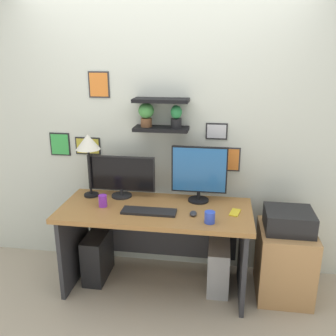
{
  "coord_description": "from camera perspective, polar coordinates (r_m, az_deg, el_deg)",
  "views": [
    {
      "loc": [
        0.52,
        -2.72,
        1.98
      ],
      "look_at": [
        0.1,
        0.05,
        1.09
      ],
      "focal_mm": 38.91,
      "sensor_mm": 36.0,
      "label": 1
    }
  ],
  "objects": [
    {
      "name": "ground_plane",
      "position": [
        3.4,
        -1.88,
        -17.92
      ],
      "size": [
        8.0,
        8.0,
        0.0
      ],
      "primitive_type": "plane",
      "color": "tan"
    },
    {
      "name": "back_wall_assembly",
      "position": [
        3.26,
        -0.77,
        6.55
      ],
      "size": [
        4.4,
        0.24,
        2.7
      ],
      "color": "silver",
      "rests_on": "ground"
    },
    {
      "name": "desk",
      "position": [
        3.17,
        -1.8,
        -9.4
      ],
      "size": [
        1.59,
        0.68,
        0.75
      ],
      "color": "#9E6B38",
      "rests_on": "ground"
    },
    {
      "name": "monitor_left",
      "position": [
        3.23,
        -7.34,
        -1.19
      ],
      "size": [
        0.6,
        0.18,
        0.37
      ],
      "color": "black",
      "rests_on": "desk"
    },
    {
      "name": "monitor_right",
      "position": [
        3.1,
        4.91,
        -0.74
      ],
      "size": [
        0.47,
        0.18,
        0.48
      ],
      "color": "black",
      "rests_on": "desk"
    },
    {
      "name": "keyboard",
      "position": [
        2.95,
        -3.01,
        -6.81
      ],
      "size": [
        0.44,
        0.14,
        0.02
      ],
      "primitive_type": "cube",
      "color": "black",
      "rests_on": "desk"
    },
    {
      "name": "computer_mouse",
      "position": [
        2.9,
        3.98,
        -7.11
      ],
      "size": [
        0.06,
        0.09,
        0.03
      ],
      "primitive_type": "ellipsoid",
      "color": "#2D2D33",
      "rests_on": "desk"
    },
    {
      "name": "desk_lamp",
      "position": [
        3.21,
        -12.41,
        3.47
      ],
      "size": [
        0.21,
        0.21,
        0.57
      ],
      "color": "black",
      "rests_on": "desk"
    },
    {
      "name": "cell_phone",
      "position": [
        2.99,
        10.46,
        -6.87
      ],
      "size": [
        0.1,
        0.15,
        0.01
      ],
      "primitive_type": "cube",
      "rotation": [
        0.0,
        0.0,
        -0.24
      ],
      "color": "yellow",
      "rests_on": "desk"
    },
    {
      "name": "coffee_mug",
      "position": [
        2.78,
        6.56,
        -7.67
      ],
      "size": [
        0.08,
        0.08,
        0.09
      ],
      "primitive_type": "cylinder",
      "color": "blue",
      "rests_on": "desk"
    },
    {
      "name": "pen_cup",
      "position": [
        3.09,
        -10.17,
        -5.09
      ],
      "size": [
        0.07,
        0.07,
        0.1
      ],
      "primitive_type": "cylinder",
      "color": "purple",
      "rests_on": "desk"
    },
    {
      "name": "drawer_cabinet",
      "position": [
        3.3,
        17.74,
        -13.84
      ],
      "size": [
        0.44,
        0.5,
        0.6
      ],
      "primitive_type": "cube",
      "color": "tan",
      "rests_on": "ground"
    },
    {
      "name": "printer",
      "position": [
        3.13,
        18.4,
        -7.78
      ],
      "size": [
        0.38,
        0.34,
        0.17
      ],
      "primitive_type": "cube",
      "color": "black",
      "rests_on": "drawer_cabinet"
    },
    {
      "name": "computer_tower_left",
      "position": [
        3.47,
        -10.96,
        -13.35
      ],
      "size": [
        0.18,
        0.4,
        0.42
      ],
      "primitive_type": "cube",
      "color": "black",
      "rests_on": "ground"
    },
    {
      "name": "computer_tower_right",
      "position": [
        3.31,
        7.92,
        -14.96
      ],
      "size": [
        0.18,
        0.4,
        0.41
      ],
      "primitive_type": "cube",
      "color": "#99999E",
      "rests_on": "ground"
    }
  ]
}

